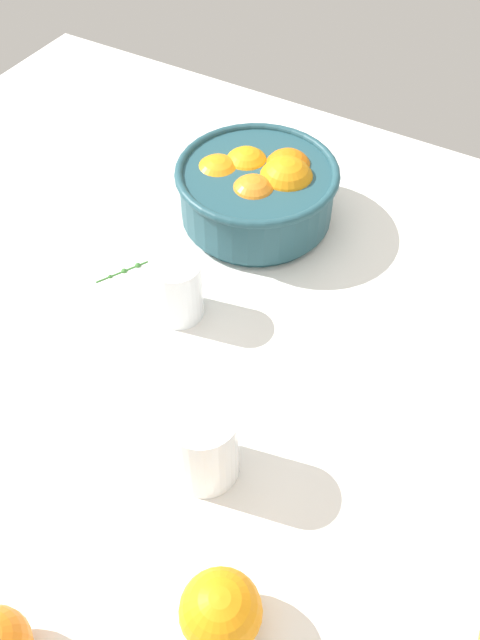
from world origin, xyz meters
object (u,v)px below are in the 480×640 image
second_glass (204,445)px  loose_orange_1 (221,611)px  fruit_bowl (257,190)px  juice_glass (178,292)px

second_glass → loose_orange_1: (9.54, -12.76, -1.01)cm
fruit_bowl → loose_orange_1: (24.24, -50.82, -1.68)cm
second_glass → loose_orange_1: size_ratio=1.38×
fruit_bowl → juice_glass: bearing=-89.8°
juice_glass → second_glass: size_ratio=0.84×
juice_glass → fruit_bowl: bearing=90.2°
fruit_bowl → juice_glass: size_ratio=2.64×
second_glass → loose_orange_1: bearing=-53.2°
fruit_bowl → second_glass: fruit_bowl is taller
second_glass → loose_orange_1: 15.96cm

